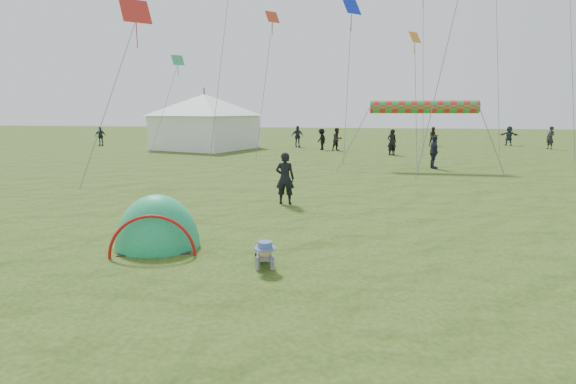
% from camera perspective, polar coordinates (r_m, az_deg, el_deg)
% --- Properties ---
extents(ground, '(140.00, 140.00, 0.00)m').
position_cam_1_polar(ground, '(8.39, -2.21, -10.09)').
color(ground, '#21420E').
extents(crawling_toddler, '(0.73, 0.88, 0.58)m').
position_cam_1_polar(crawling_toddler, '(8.54, -3.04, -7.68)').
color(crawling_toddler, black).
rests_on(crawling_toddler, ground).
extents(popup_tent, '(2.14, 1.93, 2.32)m').
position_cam_1_polar(popup_tent, '(10.21, -16.14, -6.74)').
color(popup_tent, '#0F9466').
rests_on(popup_tent, ground).
extents(standing_adult, '(0.60, 0.40, 1.64)m').
position_cam_1_polar(standing_adult, '(14.13, -0.39, 1.75)').
color(standing_adult, black).
rests_on(standing_adult, ground).
extents(event_marquee, '(8.10, 8.10, 4.46)m').
position_cam_1_polar(event_marquee, '(35.37, -10.50, 9.03)').
color(event_marquee, white).
rests_on(event_marquee, ground).
extents(crowd_person_0, '(0.63, 0.69, 1.59)m').
position_cam_1_polar(crowd_person_0, '(30.79, 13.11, 6.09)').
color(crowd_person_0, '#2A2936').
rests_on(crowd_person_0, ground).
extents(crowd_person_1, '(1.03, 1.02, 1.68)m').
position_cam_1_polar(crowd_person_1, '(33.39, 6.27, 6.68)').
color(crowd_person_1, '#2A221F').
rests_on(crowd_person_1, ground).
extents(crowd_person_2, '(0.60, 1.05, 1.68)m').
position_cam_1_polar(crowd_person_2, '(24.00, 18.05, 4.83)').
color(crowd_person_2, '#222838').
rests_on(crowd_person_2, ground).
extents(crowd_person_3, '(1.06, 1.19, 1.60)m').
position_cam_1_polar(crowd_person_3, '(47.06, -16.76, 7.30)').
color(crowd_person_3, '#313037').
rests_on(crowd_person_3, ground).
extents(crowd_person_6, '(0.72, 0.58, 1.71)m').
position_cam_1_polar(crowd_person_6, '(30.65, 13.05, 6.19)').
color(crowd_person_6, black).
rests_on(crowd_person_6, ground).
extents(crowd_person_7, '(0.79, 0.62, 1.58)m').
position_cam_1_polar(crowd_person_7, '(39.70, 17.99, 6.74)').
color(crowd_person_7, '#2F2721').
rests_on(crowd_person_7, ground).
extents(crowd_person_8, '(0.99, 0.56, 1.58)m').
position_cam_1_polar(crowd_person_8, '(41.31, -22.72, 6.57)').
color(crowd_person_8, '#1C2A33').
rests_on(crowd_person_8, ground).
extents(crowd_person_9, '(1.07, 1.18, 1.59)m').
position_cam_1_polar(crowd_person_9, '(33.94, 4.28, 6.69)').
color(crowd_person_9, black).
rests_on(crowd_person_9, ground).
extents(crowd_person_10, '(0.74, 0.95, 1.72)m').
position_cam_1_polar(crowd_person_10, '(47.15, -14.76, 7.47)').
color(crowd_person_10, '#3A2C26').
rests_on(crowd_person_10, ground).
extents(crowd_person_11, '(1.55, 0.63, 1.63)m').
position_cam_1_polar(crowd_person_11, '(42.58, 26.26, 6.43)').
color(crowd_person_11, '#2B3C49').
rests_on(crowd_person_11, ground).
extents(crowd_person_12, '(0.67, 0.76, 1.74)m').
position_cam_1_polar(crowd_person_12, '(39.81, 30.36, 5.96)').
color(crowd_person_12, '#222029').
rests_on(crowd_person_12, ground).
extents(crowd_person_13, '(0.94, 0.83, 1.61)m').
position_cam_1_polar(crowd_person_13, '(42.21, -16.46, 7.03)').
color(crowd_person_13, black).
rests_on(crowd_person_13, ground).
extents(crowd_person_14, '(1.09, 0.79, 1.72)m').
position_cam_1_polar(crowd_person_14, '(36.37, 1.20, 7.06)').
color(crowd_person_14, '#272E3D').
rests_on(crowd_person_14, ground).
extents(rainbow_tube_kite, '(5.24, 0.64, 0.64)m').
position_cam_1_polar(rainbow_tube_kite, '(23.77, 16.82, 10.31)').
color(rainbow_tube_kite, red).
extents(diamond_kite_0, '(1.38, 1.38, 1.13)m').
position_cam_1_polar(diamond_kite_0, '(22.99, -18.80, 20.93)').
color(diamond_kite_0, red).
extents(diamond_kite_4, '(1.26, 1.26, 1.03)m').
position_cam_1_polar(diamond_kite_4, '(30.40, 8.08, 22.33)').
color(diamond_kite_4, '#1029CF').
extents(diamond_kite_6, '(0.98, 0.98, 0.80)m').
position_cam_1_polar(diamond_kite_6, '(32.67, -2.00, 21.33)').
color(diamond_kite_6, red).
extents(diamond_kite_7, '(0.83, 0.83, 0.67)m').
position_cam_1_polar(diamond_kite_7, '(29.49, 15.82, 18.38)').
color(diamond_kite_7, orange).
extents(diamond_kite_9, '(0.89, 0.89, 0.72)m').
position_cam_1_polar(diamond_kite_9, '(34.23, -13.82, 15.96)').
color(diamond_kite_9, '#34B16A').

